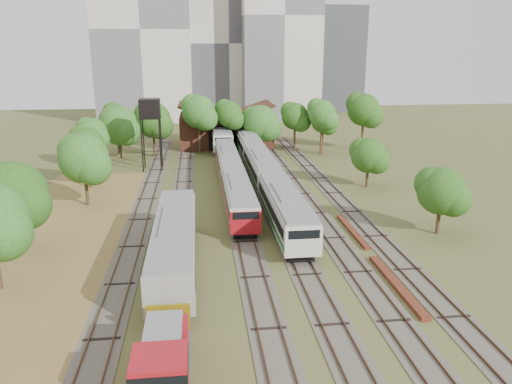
{
  "coord_description": "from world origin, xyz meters",
  "views": [
    {
      "loc": [
        -5.95,
        -30.95,
        16.54
      ],
      "look_at": [
        -0.21,
        17.91,
        2.5
      ],
      "focal_mm": 35.0,
      "sensor_mm": 36.0,
      "label": 1
    }
  ],
  "objects": [
    {
      "name": "tracks",
      "position": [
        -0.67,
        25.0,
        0.04
      ],
      "size": [
        24.6,
        80.0,
        0.19
      ],
      "color": "#4C473D",
      "rests_on": "ground"
    },
    {
      "name": "tower_left",
      "position": [
        -18.0,
        95.0,
        21.0
      ],
      "size": [
        22.0,
        16.0,
        42.0
      ],
      "primitive_type": "cube",
      "color": "beige",
      "rests_on": "ground"
    },
    {
      "name": "tower_far_right",
      "position": [
        34.0,
        110.0,
        14.0
      ],
      "size": [
        12.0,
        12.0,
        28.0
      ],
      "primitive_type": "cube",
      "color": "#3C3F44",
      "rests_on": "ground"
    },
    {
      "name": "rail_pile_near",
      "position": [
        8.0,
        0.51,
        0.16
      ],
      "size": [
        0.66,
        9.85,
        0.33
      ],
      "primitive_type": "cube",
      "color": "brown",
      "rests_on": "ground"
    },
    {
      "name": "railcar_rear",
      "position": [
        -2.0,
        54.85,
        2.1
      ],
      "size": [
        3.21,
        16.08,
        3.97
      ],
      "color": "black",
      "rests_on": "ground"
    },
    {
      "name": "tree_band_left",
      "position": [
        -20.04,
        20.0,
        5.22
      ],
      "size": [
        8.48,
        63.7,
        8.17
      ],
      "color": "#382616",
      "rests_on": "ground"
    },
    {
      "name": "dry_grass_patch",
      "position": [
        -18.0,
        8.0,
        0.02
      ],
      "size": [
        14.0,
        60.0,
        0.04
      ],
      "primitive_type": "cube",
      "color": "brown",
      "rests_on": "ground"
    },
    {
      "name": "water_tower",
      "position": [
        -12.48,
        39.92,
        8.46
      ],
      "size": [
        2.9,
        2.9,
        10.04
      ],
      "color": "black",
      "rests_on": "ground"
    },
    {
      "name": "railcar_red_set",
      "position": [
        -2.0,
        27.6,
        1.83
      ],
      "size": [
        2.81,
        34.57,
        3.47
      ],
      "color": "black",
      "rests_on": "ground"
    },
    {
      "name": "maintenance_shed",
      "position": [
        -1.0,
        57.98,
        2.91
      ],
      "size": [
        16.45,
        11.55,
        7.58
      ],
      "color": "#3A1D15",
      "rests_on": "ground"
    },
    {
      "name": "railcar_green_set",
      "position": [
        2.0,
        30.67,
        1.98
      ],
      "size": [
        3.03,
        52.08,
        3.74
      ],
      "color": "black",
      "rests_on": "ground"
    },
    {
      "name": "rail_pile_far",
      "position": [
        8.2,
        11.78,
        0.14
      ],
      "size": [
        0.55,
        8.86,
        0.29
      ],
      "primitive_type": "cube",
      "color": "brown",
      "rests_on": "ground"
    },
    {
      "name": "ground",
      "position": [
        0.0,
        0.0,
        0.0
      ],
      "size": [
        240.0,
        240.0,
        0.0
      ],
      "primitive_type": "plane",
      "color": "#475123",
      "rests_on": "ground"
    },
    {
      "name": "old_grey_coach",
      "position": [
        -8.0,
        5.44,
        2.18
      ],
      "size": [
        3.23,
        18.0,
        4.0
      ],
      "color": "black",
      "rests_on": "ground"
    },
    {
      "name": "tree_band_right",
      "position": [
        15.17,
        26.71,
        4.41
      ],
      "size": [
        5.78,
        41.97,
        7.38
      ],
      "color": "#382616",
      "rests_on": "ground"
    },
    {
      "name": "tower_right",
      "position": [
        14.0,
        92.0,
        24.0
      ],
      "size": [
        18.0,
        16.0,
        48.0
      ],
      "primitive_type": "cube",
      "color": "beige",
      "rests_on": "ground"
    },
    {
      "name": "shunter_locomotive",
      "position": [
        -8.0,
        -9.41,
        1.61
      ],
      "size": [
        2.58,
        8.1,
        3.38
      ],
      "color": "black",
      "rests_on": "ground"
    },
    {
      "name": "tree_band_far",
      "position": [
        -0.88,
        49.94,
        5.93
      ],
      "size": [
        45.79,
        8.24,
        9.6
      ],
      "color": "#382616",
      "rests_on": "ground"
    },
    {
      "name": "tower_centre",
      "position": [
        2.0,
        100.0,
        18.0
      ],
      "size": [
        20.0,
        18.0,
        36.0
      ],
      "primitive_type": "cube",
      "color": "beige",
      "rests_on": "ground"
    }
  ]
}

